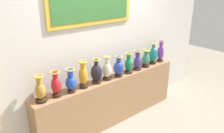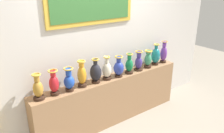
% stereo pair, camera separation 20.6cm
% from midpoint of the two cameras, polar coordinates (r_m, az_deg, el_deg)
% --- Properties ---
extents(ground_plane, '(10.86, 10.86, 0.00)m').
position_cam_midpoint_polar(ground_plane, '(3.96, 1.53, -13.57)').
color(ground_plane, gray).
extents(display_shelf, '(2.67, 0.30, 0.81)m').
position_cam_midpoint_polar(display_shelf, '(3.74, 1.59, -8.45)').
color(display_shelf, '#99704C').
rests_on(display_shelf, ground_plane).
extents(back_wall, '(4.86, 0.14, 3.10)m').
position_cam_midpoint_polar(back_wall, '(3.49, -0.38, 9.62)').
color(back_wall, silver).
rests_on(back_wall, ground_plane).
extents(vase_ochre, '(0.15, 0.15, 0.35)m').
position_cam_midpoint_polar(vase_ochre, '(2.97, -16.59, -5.54)').
color(vase_ochre, '#382319').
rests_on(vase_ochre, display_shelf).
extents(vase_crimson, '(0.13, 0.13, 0.36)m').
position_cam_midpoint_polar(vase_crimson, '(3.03, -12.80, -4.33)').
color(vase_crimson, '#382319').
rests_on(vase_crimson, display_shelf).
extents(vase_sapphire, '(0.15, 0.15, 0.34)m').
position_cam_midpoint_polar(vase_sapphire, '(3.10, -9.10, -3.66)').
color(vase_sapphire, '#382319').
rests_on(vase_sapphire, display_shelf).
extents(vase_amber, '(0.13, 0.13, 0.40)m').
position_cam_midpoint_polar(vase_amber, '(3.19, -5.92, -2.14)').
color(vase_amber, '#382319').
rests_on(vase_amber, display_shelf).
extents(vase_onyx, '(0.17, 0.17, 0.38)m').
position_cam_midpoint_polar(vase_onyx, '(3.31, -2.44, -1.53)').
color(vase_onyx, '#382319').
rests_on(vase_onyx, display_shelf).
extents(vase_ivory, '(0.14, 0.14, 0.37)m').
position_cam_midpoint_polar(vase_ivory, '(3.43, 0.39, -0.87)').
color(vase_ivory, '#382319').
rests_on(vase_ivory, display_shelf).
extents(vase_cobalt, '(0.16, 0.16, 0.35)m').
position_cam_midpoint_polar(vase_cobalt, '(3.53, 3.39, -0.33)').
color(vase_cobalt, '#382319').
rests_on(vase_cobalt, display_shelf).
extents(vase_emerald, '(0.14, 0.14, 0.34)m').
position_cam_midpoint_polar(vase_emerald, '(3.68, 6.04, 0.37)').
color(vase_emerald, '#382319').
rests_on(vase_emerald, display_shelf).
extents(vase_indigo, '(0.15, 0.15, 0.34)m').
position_cam_midpoint_polar(vase_indigo, '(3.82, 8.39, 1.17)').
color(vase_indigo, '#382319').
rests_on(vase_indigo, display_shelf).
extents(vase_jade, '(0.14, 0.14, 0.32)m').
position_cam_midpoint_polar(vase_jade, '(3.97, 10.70, 1.80)').
color(vase_jade, '#382319').
rests_on(vase_jade, display_shelf).
extents(vase_teal, '(0.16, 0.16, 0.39)m').
position_cam_midpoint_polar(vase_teal, '(4.13, 12.56, 2.74)').
color(vase_teal, '#382319').
rests_on(vase_teal, display_shelf).
extents(vase_violet, '(0.12, 0.12, 0.41)m').
position_cam_midpoint_polar(vase_violet, '(4.28, 14.47, 3.33)').
color(vase_violet, '#382319').
rests_on(vase_violet, display_shelf).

